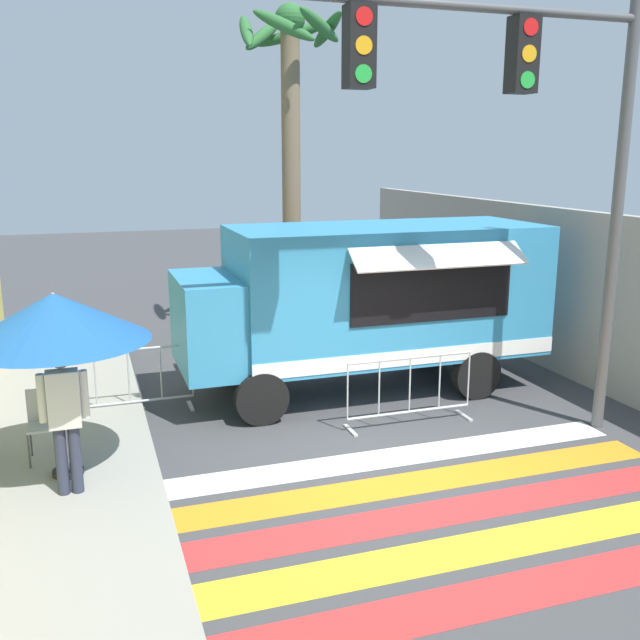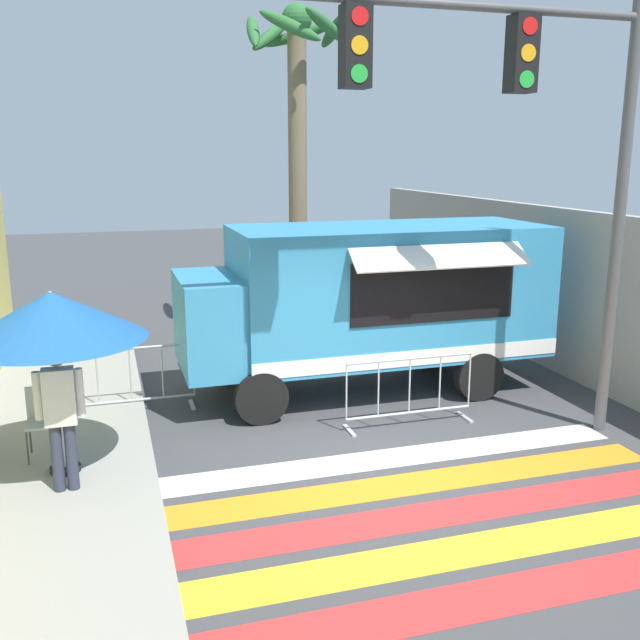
% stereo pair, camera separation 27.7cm
% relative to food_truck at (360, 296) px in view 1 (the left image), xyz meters
% --- Properties ---
extents(ground_plane, '(60.00, 60.00, 0.00)m').
position_rel_food_truck_xyz_m(ground_plane, '(-0.61, -3.10, -1.60)').
color(ground_plane, '#424244').
extents(concrete_wall_right, '(0.20, 16.00, 2.93)m').
position_rel_food_truck_xyz_m(concrete_wall_right, '(3.83, -0.10, -0.13)').
color(concrete_wall_right, '#A39E93').
rests_on(concrete_wall_right, ground_plane).
extents(crosswalk_painted, '(6.40, 3.60, 0.01)m').
position_rel_food_truck_xyz_m(crosswalk_painted, '(-0.61, -4.19, -1.60)').
color(crosswalk_painted, red).
rests_on(crosswalk_painted, ground_plane).
extents(food_truck, '(5.93, 2.57, 2.73)m').
position_rel_food_truck_xyz_m(food_truck, '(0.00, 0.00, 0.00)').
color(food_truck, '#338CBF').
rests_on(food_truck, ground_plane).
extents(traffic_signal_pole, '(4.93, 0.29, 6.07)m').
position_rel_food_truck_xyz_m(traffic_signal_pole, '(1.09, -2.62, 2.71)').
color(traffic_signal_pole, '#515456').
rests_on(traffic_signal_pole, ground_plane).
extents(patio_umbrella, '(2.12, 2.12, 2.19)m').
position_rel_food_truck_xyz_m(patio_umbrella, '(-4.58, -2.20, 0.46)').
color(patio_umbrella, black).
rests_on(patio_umbrella, sidewalk_left).
extents(folding_chair, '(0.41, 0.41, 0.87)m').
position_rel_food_truck_xyz_m(folding_chair, '(-4.82, -1.60, -0.92)').
color(folding_chair, '#4C4C51').
rests_on(folding_chair, sidewalk_left).
extents(vendor_person, '(0.53, 0.22, 1.68)m').
position_rel_food_truck_xyz_m(vendor_person, '(-4.54, -2.71, -0.49)').
color(vendor_person, '#2D3347').
rests_on(vendor_person, sidewalk_left).
extents(barricade_front, '(1.95, 0.44, 1.03)m').
position_rel_food_truck_xyz_m(barricade_front, '(0.13, -1.66, -1.10)').
color(barricade_front, '#B7BABF').
rests_on(barricade_front, ground_plane).
extents(barricade_side, '(1.94, 0.44, 1.03)m').
position_rel_food_truck_xyz_m(barricade_side, '(-3.71, 0.07, -1.10)').
color(barricade_side, '#B7BABF').
rests_on(barricade_side, ground_plane).
extents(palm_tree, '(2.17, 2.22, 6.73)m').
position_rel_food_truck_xyz_m(palm_tree, '(-0.05, 3.79, 2.94)').
color(palm_tree, '#7A664C').
rests_on(palm_tree, ground_plane).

